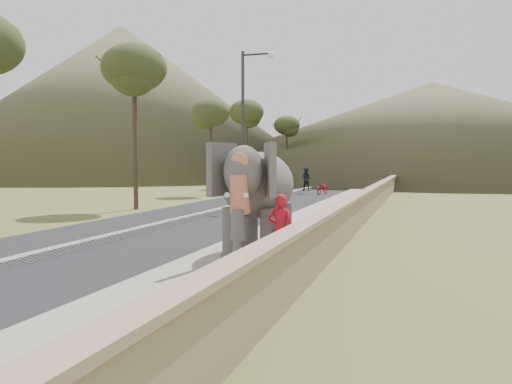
{
  "coord_description": "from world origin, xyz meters",
  "views": [
    {
      "loc": [
        3.82,
        -8.74,
        2.43
      ],
      "look_at": [
        0.2,
        2.14,
        1.7
      ],
      "focal_mm": 35.0,
      "sensor_mm": 36.0,
      "label": 1
    }
  ],
  "objects": [
    {
      "name": "hill_left",
      "position": [
        -38.0,
        55.0,
        11.0
      ],
      "size": [
        60.0,
        60.0,
        22.0
      ],
      "primitive_type": "cone",
      "color": "brown",
      "rests_on": "ground"
    },
    {
      "name": "road",
      "position": [
        -5.0,
        10.0,
        0.01
      ],
      "size": [
        7.0,
        120.0,
        0.03
      ],
      "primitive_type": "cube",
      "color": "black",
      "rests_on": "ground"
    },
    {
      "name": "motorcyclist",
      "position": [
        -3.32,
        26.13,
        0.74
      ],
      "size": [
        2.12,
        1.93,
        1.91
      ],
      "color": "maroon",
      "rests_on": "ground"
    },
    {
      "name": "trees",
      "position": [
        -0.24,
        25.7,
        3.73
      ],
      "size": [
        47.89,
        43.2,
        8.32
      ],
      "color": "#473828",
      "rests_on": "ground"
    },
    {
      "name": "median",
      "position": [
        -5.0,
        10.0,
        0.11
      ],
      "size": [
        0.35,
        120.0,
        0.22
      ],
      "primitive_type": "cube",
      "color": "black",
      "rests_on": "ground"
    },
    {
      "name": "lamppost",
      "position": [
        -4.69,
        15.61,
        4.87
      ],
      "size": [
        1.76,
        0.36,
        8.0
      ],
      "color": "#2A2A2E",
      "rests_on": "ground"
    },
    {
      "name": "hill_far",
      "position": [
        5.0,
        70.0,
        7.0
      ],
      "size": [
        80.0,
        80.0,
        14.0
      ],
      "primitive_type": "cone",
      "color": "brown",
      "rests_on": "ground"
    },
    {
      "name": "elephant_and_man",
      "position": [
        0.02,
        2.94,
        1.45
      ],
      "size": [
        2.33,
        3.79,
        2.62
      ],
      "color": "#615C58",
      "rests_on": "ground"
    },
    {
      "name": "signboard",
      "position": [
        -4.5,
        15.17,
        1.64
      ],
      "size": [
        0.6,
        0.08,
        2.4
      ],
      "color": "#2D2D33",
      "rests_on": "ground"
    },
    {
      "name": "parapet",
      "position": [
        1.65,
        10.0,
        0.55
      ],
      "size": [
        0.3,
        120.0,
        1.1
      ],
      "primitive_type": "cube",
      "color": "tan",
      "rests_on": "ground"
    },
    {
      "name": "walkway",
      "position": [
        0.0,
        10.0,
        0.07
      ],
      "size": [
        3.0,
        120.0,
        0.15
      ],
      "primitive_type": "cube",
      "color": "#9E9687",
      "rests_on": "ground"
    },
    {
      "name": "ground",
      "position": [
        0.0,
        0.0,
        0.0
      ],
      "size": [
        160.0,
        160.0,
        0.0
      ],
      "primitive_type": "plane",
      "color": "olive",
      "rests_on": "ground"
    }
  ]
}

